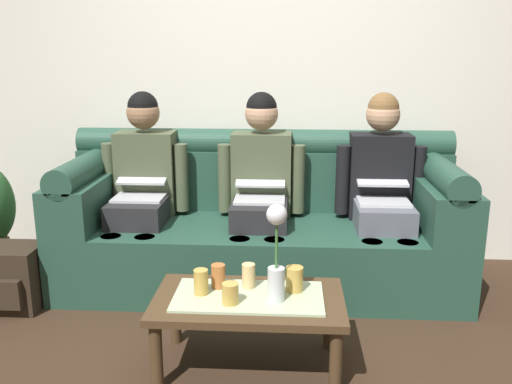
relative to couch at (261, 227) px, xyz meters
name	(u,v)px	position (x,y,z in m)	size (l,w,h in m)	color
ground_plane	(247,382)	(0.00, -1.17, -0.37)	(14.00, 14.00, 0.00)	#382619
back_wall_patterned	(265,53)	(0.00, 0.53, 1.08)	(6.00, 0.12, 2.90)	silver
couch	(261,227)	(0.00, 0.00, 0.00)	(2.49, 0.88, 0.96)	#234738
person_left	(143,181)	(-0.76, 0.00, 0.29)	(0.56, 0.67, 1.22)	#232326
person_middle	(261,183)	(0.00, 0.00, 0.29)	(0.56, 0.67, 1.22)	#232326
person_right	(382,185)	(0.76, 0.00, 0.29)	(0.56, 0.67, 1.22)	#595B66
coffee_table	(249,307)	(0.00, -1.03, -0.06)	(0.89, 0.51, 0.37)	#47331E
flower_vase	(276,253)	(0.13, -1.08, 0.23)	(0.09, 0.09, 0.45)	silver
cup_near_left	(201,282)	(-0.22, -1.03, 0.06)	(0.07, 0.07, 0.12)	gold
cup_near_right	(230,293)	(-0.08, -1.12, 0.05)	(0.08, 0.08, 0.10)	gold
cup_far_center	(218,276)	(-0.15, -0.95, 0.06)	(0.07, 0.07, 0.11)	#B26633
cup_far_left	(294,279)	(0.21, -0.97, 0.06)	(0.08, 0.08, 0.12)	gold
cup_far_right	(249,276)	(-0.01, -0.94, 0.06)	(0.06, 0.06, 0.12)	#DBB77A
backpack_left	(14,278)	(-1.41, -0.49, -0.18)	(0.31, 0.32, 0.37)	#2D2319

